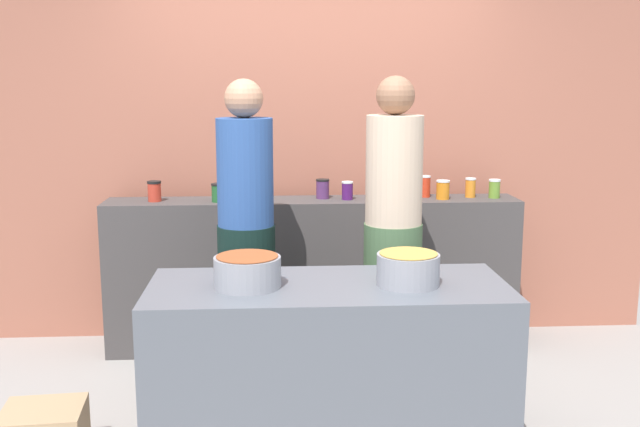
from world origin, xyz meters
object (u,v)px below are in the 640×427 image
(preserve_jar_3, at_px, (323,189))
(cooking_pot_center, at_px, (408,269))
(preserve_jar_1, at_px, (218,193))
(cook_with_tongs, at_px, (246,252))
(preserve_jar_7, at_px, (470,188))
(preserve_jar_8, at_px, (494,189))
(preserve_jar_0, at_px, (154,191))
(cook_in_cap, at_px, (393,251))
(preserve_jar_5, at_px, (425,186))
(preserve_jar_4, at_px, (347,190))
(cooking_pot_left, at_px, (247,272))
(preserve_jar_6, at_px, (443,190))
(preserve_jar_2, at_px, (249,191))

(preserve_jar_3, height_order, cooking_pot_center, preserve_jar_3)
(preserve_jar_1, height_order, cook_with_tongs, cook_with_tongs)
(preserve_jar_7, bearing_deg, preserve_jar_8, -14.34)
(preserve_jar_8, distance_m, cook_with_tongs, 1.76)
(preserve_jar_0, bearing_deg, preserve_jar_3, 2.65)
(preserve_jar_0, height_order, cook_in_cap, cook_in_cap)
(preserve_jar_5, xyz_separation_m, cook_in_cap, (-0.34, -0.80, -0.25))
(preserve_jar_0, height_order, preserve_jar_1, preserve_jar_0)
(cook_in_cap, bearing_deg, preserve_jar_1, 146.31)
(preserve_jar_1, relative_size, preserve_jar_4, 1.00)
(preserve_jar_3, relative_size, cooking_pot_center, 0.43)
(preserve_jar_5, relative_size, cooking_pot_left, 0.46)
(preserve_jar_3, height_order, preserve_jar_4, preserve_jar_3)
(cooking_pot_center, xyz_separation_m, cook_with_tongs, (-0.78, 0.76, -0.08))
(preserve_jar_0, bearing_deg, preserve_jar_8, 0.08)
(preserve_jar_8, xyz_separation_m, cooking_pot_left, (-1.58, -1.41, -0.17))
(preserve_jar_4, bearing_deg, preserve_jar_1, -177.48)
(preserve_jar_1, relative_size, preserve_jar_5, 0.83)
(preserve_jar_6, bearing_deg, cook_with_tongs, -153.20)
(preserve_jar_2, height_order, preserve_jar_8, preserve_jar_2)
(preserve_jar_2, distance_m, preserve_jar_3, 0.49)
(preserve_jar_1, bearing_deg, preserve_jar_5, 4.82)
(preserve_jar_3, bearing_deg, preserve_jar_4, -19.47)
(preserve_jar_0, distance_m, preserve_jar_3, 1.09)
(preserve_jar_4, bearing_deg, cooking_pot_center, -84.02)
(preserve_jar_3, relative_size, preserve_jar_5, 0.90)
(preserve_jar_2, bearing_deg, cook_with_tongs, -89.80)
(cook_in_cap, bearing_deg, preserve_jar_3, 114.08)
(preserve_jar_6, relative_size, cooking_pot_left, 0.40)
(preserve_jar_8, distance_m, cooking_pot_left, 2.13)
(preserve_jar_6, xyz_separation_m, cook_in_cap, (-0.44, -0.70, -0.24))
(preserve_jar_4, xyz_separation_m, preserve_jar_8, (0.98, 0.01, 0.00))
(preserve_jar_5, height_order, cook_with_tongs, cook_with_tongs)
(preserve_jar_4, distance_m, preserve_jar_5, 0.53)
(preserve_jar_2, xyz_separation_m, preserve_jar_8, (1.62, 0.06, -0.01))
(preserve_jar_8, xyz_separation_m, cook_with_tongs, (-1.61, -0.67, -0.25))
(preserve_jar_4, bearing_deg, preserve_jar_7, 3.26)
(preserve_jar_5, distance_m, preserve_jar_6, 0.14)
(preserve_jar_8, bearing_deg, preserve_jar_7, 165.66)
(preserve_jar_8, bearing_deg, cook_with_tongs, -157.54)
(preserve_jar_6, bearing_deg, preserve_jar_4, 178.10)
(cook_in_cap, bearing_deg, preserve_jar_4, 104.66)
(preserve_jar_3, xyz_separation_m, cooking_pot_left, (-0.45, -1.46, -0.17))
(preserve_jar_6, bearing_deg, cooking_pot_left, -131.62)
(preserve_jar_8, height_order, cook_in_cap, cook_in_cap)
(preserve_jar_2, distance_m, preserve_jar_5, 1.17)
(preserve_jar_0, distance_m, cooking_pot_center, 2.00)
(preserve_jar_4, height_order, cook_with_tongs, cook_with_tongs)
(preserve_jar_1, distance_m, preserve_jar_2, 0.20)
(cooking_pot_left, bearing_deg, cook_with_tongs, 92.53)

